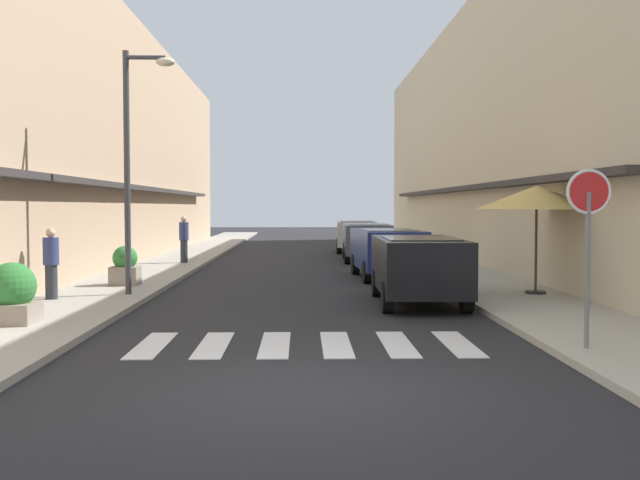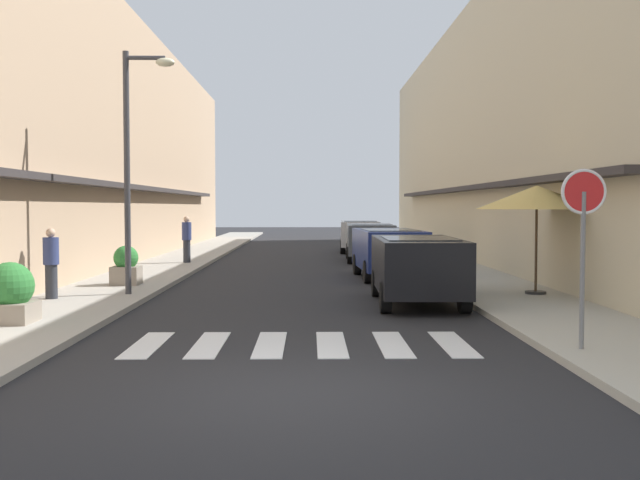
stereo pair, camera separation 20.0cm
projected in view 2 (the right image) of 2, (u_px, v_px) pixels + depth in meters
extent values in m
plane|color=#232326|center=(306.00, 266.00, 26.62)|extent=(99.79, 99.79, 0.00)
cube|color=#9E998E|center=(171.00, 265.00, 26.55)|extent=(2.57, 63.50, 0.12)
cube|color=#ADA899|center=(439.00, 264.00, 26.68)|extent=(2.57, 63.50, 0.12)
cube|color=tan|center=(75.00, 142.00, 27.56)|extent=(5.00, 42.82, 9.11)
cube|color=#332D2D|center=(149.00, 189.00, 27.67)|extent=(0.50, 29.98, 0.16)
cube|color=beige|center=(535.00, 133.00, 27.78)|extent=(5.00, 42.82, 9.81)
cube|color=#332D2D|center=(462.00, 189.00, 27.84)|extent=(0.50, 29.98, 0.16)
cube|color=silver|center=(148.00, 345.00, 11.45)|extent=(0.45, 2.20, 0.01)
cube|color=silver|center=(209.00, 345.00, 11.46)|extent=(0.45, 2.20, 0.01)
cube|color=silver|center=(270.00, 344.00, 11.48)|extent=(0.45, 2.20, 0.01)
cube|color=silver|center=(331.00, 344.00, 11.49)|extent=(0.45, 2.20, 0.01)
cube|color=silver|center=(392.00, 344.00, 11.50)|extent=(0.45, 2.20, 0.01)
cube|color=silver|center=(453.00, 344.00, 11.52)|extent=(0.45, 2.20, 0.01)
cube|color=black|center=(417.00, 264.00, 16.19)|extent=(1.85, 4.22, 1.13)
cube|color=black|center=(419.00, 251.00, 15.97)|extent=(1.53, 2.38, 0.56)
cylinder|color=black|center=(377.00, 283.00, 17.60)|extent=(0.24, 0.65, 0.64)
cylinder|color=black|center=(443.00, 283.00, 17.59)|extent=(0.24, 0.65, 0.64)
cylinder|color=black|center=(386.00, 297.00, 14.85)|extent=(0.24, 0.65, 0.64)
cylinder|color=black|center=(465.00, 298.00, 14.83)|extent=(0.24, 0.65, 0.64)
cube|color=navy|center=(389.00, 249.00, 22.01)|extent=(1.95, 4.13, 1.13)
cube|color=black|center=(389.00, 239.00, 21.80)|extent=(1.58, 2.34, 0.56)
cylinder|color=black|center=(357.00, 264.00, 23.32)|extent=(0.25, 0.65, 0.64)
cylinder|color=black|center=(407.00, 264.00, 23.42)|extent=(0.25, 0.65, 0.64)
cylinder|color=black|center=(368.00, 272.00, 20.66)|extent=(0.25, 0.65, 0.64)
cylinder|color=black|center=(424.00, 272.00, 20.76)|extent=(0.25, 0.65, 0.64)
cube|color=#4C5156|center=(370.00, 239.00, 28.90)|extent=(1.88, 4.12, 1.13)
cube|color=black|center=(370.00, 231.00, 28.68)|extent=(1.54, 2.32, 0.56)
cylinder|color=black|center=(349.00, 251.00, 30.28)|extent=(0.24, 0.65, 0.64)
cylinder|color=black|center=(388.00, 251.00, 30.25)|extent=(0.24, 0.65, 0.64)
cylinder|color=black|center=(350.00, 255.00, 27.60)|extent=(0.24, 0.65, 0.64)
cylinder|color=black|center=(393.00, 255.00, 27.57)|extent=(0.24, 0.65, 0.64)
cube|color=silver|center=(360.00, 233.00, 34.69)|extent=(1.94, 4.21, 1.13)
cube|color=black|center=(360.00, 227.00, 34.47)|extent=(1.58, 2.38, 0.56)
cylinder|color=black|center=(343.00, 244.00, 36.10)|extent=(0.25, 0.65, 0.64)
cylinder|color=black|center=(375.00, 244.00, 36.05)|extent=(0.25, 0.65, 0.64)
cylinder|color=black|center=(343.00, 247.00, 33.38)|extent=(0.25, 0.65, 0.64)
cylinder|color=black|center=(378.00, 247.00, 33.33)|extent=(0.25, 0.65, 0.64)
cylinder|color=slate|center=(582.00, 271.00, 10.49)|extent=(0.07, 0.07, 2.24)
cylinder|color=red|center=(584.00, 192.00, 10.44)|extent=(0.64, 0.03, 0.64)
torus|color=white|center=(584.00, 192.00, 10.44)|extent=(0.65, 0.05, 0.65)
cylinder|color=#38383D|center=(127.00, 173.00, 17.02)|extent=(0.14, 0.14, 5.58)
cylinder|color=#38383D|center=(145.00, 58.00, 16.90)|extent=(0.90, 0.10, 0.10)
ellipsoid|color=beige|center=(165.00, 62.00, 16.91)|extent=(0.44, 0.28, 0.20)
cylinder|color=#262626|center=(536.00, 292.00, 17.17)|extent=(0.48, 0.48, 0.06)
cylinder|color=#4C3823|center=(536.00, 246.00, 17.12)|extent=(0.06, 0.06, 2.24)
cone|color=#D8B259|center=(537.00, 197.00, 17.07)|extent=(2.78, 2.78, 0.55)
cube|color=gray|center=(10.00, 312.00, 12.90)|extent=(0.81, 0.81, 0.36)
sphere|color=#2D7533|center=(10.00, 286.00, 12.88)|extent=(0.83, 0.83, 0.83)
cube|color=gray|center=(126.00, 275.00, 19.18)|extent=(0.70, 0.70, 0.47)
sphere|color=#2D7533|center=(126.00, 258.00, 19.16)|extent=(0.63, 0.63, 0.63)
cylinder|color=#282B33|center=(51.00, 282.00, 16.24)|extent=(0.26, 0.26, 0.75)
cylinder|color=navy|center=(51.00, 251.00, 16.21)|extent=(0.34, 0.34, 0.60)
sphere|color=tan|center=(51.00, 233.00, 16.20)|extent=(0.20, 0.20, 0.20)
cylinder|color=#282B33|center=(187.00, 251.00, 26.71)|extent=(0.26, 0.26, 0.81)
cylinder|color=navy|center=(187.00, 231.00, 26.68)|extent=(0.34, 0.34, 0.64)
sphere|color=tan|center=(187.00, 219.00, 26.66)|extent=(0.22, 0.22, 0.22)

